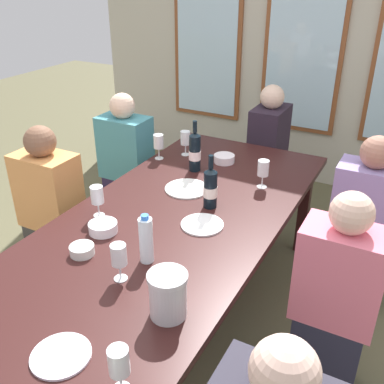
# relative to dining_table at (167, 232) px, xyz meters

# --- Properties ---
(ground_plane) EXTENTS (12.00, 12.00, 0.00)m
(ground_plane) POSITION_rel_dining_table_xyz_m (0.00, 0.00, -0.68)
(ground_plane) COLOR brown
(back_wall_with_windows) EXTENTS (4.29, 0.10, 2.90)m
(back_wall_with_windows) POSITION_rel_dining_table_xyz_m (0.00, 2.43, 0.77)
(back_wall_with_windows) COLOR #BEB7A1
(back_wall_with_windows) RESTS_ON ground
(dining_table) EXTENTS (1.09, 2.53, 0.74)m
(dining_table) POSITION_rel_dining_table_xyz_m (0.00, 0.00, 0.00)
(dining_table) COLOR #341715
(dining_table) RESTS_ON ground
(white_plate_0) EXTENTS (0.22, 0.22, 0.01)m
(white_plate_0) POSITION_rel_dining_table_xyz_m (0.18, 0.06, 0.07)
(white_plate_0) COLOR white
(white_plate_0) RESTS_ON dining_table
(white_plate_1) EXTENTS (0.26, 0.26, 0.01)m
(white_plate_1) POSITION_rel_dining_table_xyz_m (-0.09, 0.38, 0.07)
(white_plate_1) COLOR white
(white_plate_1) RESTS_ON dining_table
(white_plate_2) EXTENTS (0.21, 0.21, 0.01)m
(white_plate_2) POSITION_rel_dining_table_xyz_m (0.14, -0.94, 0.07)
(white_plate_2) COLOR white
(white_plate_2) RESTS_ON dining_table
(metal_pitcher) EXTENTS (0.16, 0.16, 0.19)m
(metal_pitcher) POSITION_rel_dining_table_xyz_m (0.36, -0.58, 0.16)
(metal_pitcher) COLOR silver
(metal_pitcher) RESTS_ON dining_table
(wine_bottle_0) EXTENTS (0.08, 0.08, 0.31)m
(wine_bottle_0) POSITION_rel_dining_table_xyz_m (0.13, 0.26, 0.18)
(wine_bottle_0) COLOR black
(wine_bottle_0) RESTS_ON dining_table
(wine_bottle_1) EXTENTS (0.08, 0.08, 0.34)m
(wine_bottle_1) POSITION_rel_dining_table_xyz_m (-0.18, 0.65, 0.19)
(wine_bottle_1) COLOR black
(wine_bottle_1) RESTS_ON dining_table
(tasting_bowl_0) EXTENTS (0.15, 0.15, 0.05)m
(tasting_bowl_0) POSITION_rel_dining_table_xyz_m (-0.24, -0.23, 0.09)
(tasting_bowl_0) COLOR white
(tasting_bowl_0) RESTS_ON dining_table
(tasting_bowl_1) EXTENTS (0.14, 0.14, 0.05)m
(tasting_bowl_1) POSITION_rel_dining_table_xyz_m (-0.06, 0.86, 0.09)
(tasting_bowl_1) COLOR white
(tasting_bowl_1) RESTS_ON dining_table
(tasting_bowl_3) EXTENTS (0.12, 0.12, 0.05)m
(tasting_bowl_3) POSITION_rel_dining_table_xyz_m (-0.20, -0.43, 0.08)
(tasting_bowl_3) COLOR white
(tasting_bowl_3) RESTS_ON dining_table
(water_bottle) EXTENTS (0.06, 0.06, 0.24)m
(water_bottle) POSITION_rel_dining_table_xyz_m (0.09, -0.33, 0.17)
(water_bottle) COLOR white
(water_bottle) RESTS_ON dining_table
(wine_glass_0) EXTENTS (0.07, 0.07, 0.17)m
(wine_glass_0) POSITION_rel_dining_table_xyz_m (0.30, 0.62, 0.18)
(wine_glass_0) COLOR white
(wine_glass_0) RESTS_ON dining_table
(wine_glass_1) EXTENTS (0.07, 0.07, 0.17)m
(wine_glass_1) POSITION_rel_dining_table_xyz_m (0.07, -0.49, 0.18)
(wine_glass_1) COLOR white
(wine_glass_1) RESTS_ON dining_table
(wine_glass_2) EXTENTS (0.07, 0.07, 0.17)m
(wine_glass_2) POSITION_rel_dining_table_xyz_m (-0.48, 0.70, 0.18)
(wine_glass_2) COLOR white
(wine_glass_2) RESTS_ON dining_table
(wine_glass_3) EXTENTS (0.07, 0.07, 0.17)m
(wine_glass_3) POSITION_rel_dining_table_xyz_m (-0.36, 0.85, 0.18)
(wine_glass_3) COLOR white
(wine_glass_3) RESTS_ON dining_table
(wine_glass_4) EXTENTS (0.07, 0.07, 0.17)m
(wine_glass_4) POSITION_rel_dining_table_xyz_m (0.40, -0.95, 0.18)
(wine_glass_4) COLOR white
(wine_glass_4) RESTS_ON dining_table
(wine_glass_5) EXTENTS (0.07, 0.07, 0.17)m
(wine_glass_5) POSITION_rel_dining_table_xyz_m (-0.36, -0.11, 0.18)
(wine_glass_5) COLOR white
(wine_glass_5) RESTS_ON dining_table
(seated_person_2) EXTENTS (0.38, 0.24, 1.11)m
(seated_person_2) POSITION_rel_dining_table_xyz_m (-0.89, 0.05, -0.15)
(seated_person_2) COLOR #393733
(seated_person_2) RESTS_ON ground
(seated_person_3) EXTENTS (0.38, 0.24, 1.11)m
(seated_person_3) POSITION_rel_dining_table_xyz_m (0.89, 0.05, -0.15)
(seated_person_3) COLOR #272638
(seated_person_3) RESTS_ON ground
(seated_person_4) EXTENTS (0.38, 0.24, 1.11)m
(seated_person_4) POSITION_rel_dining_table_xyz_m (-0.89, 0.86, -0.15)
(seated_person_4) COLOR #2C2343
(seated_person_4) RESTS_ON ground
(seated_person_5) EXTENTS (0.38, 0.24, 1.11)m
(seated_person_5) POSITION_rel_dining_table_xyz_m (0.89, 0.80, -0.15)
(seated_person_5) COLOR #32352E
(seated_person_5) RESTS_ON ground
(seated_person_6) EXTENTS (0.24, 0.38, 1.11)m
(seated_person_6) POSITION_rel_dining_table_xyz_m (0.00, 1.62, -0.15)
(seated_person_6) COLOR #292E2E
(seated_person_6) RESTS_ON ground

